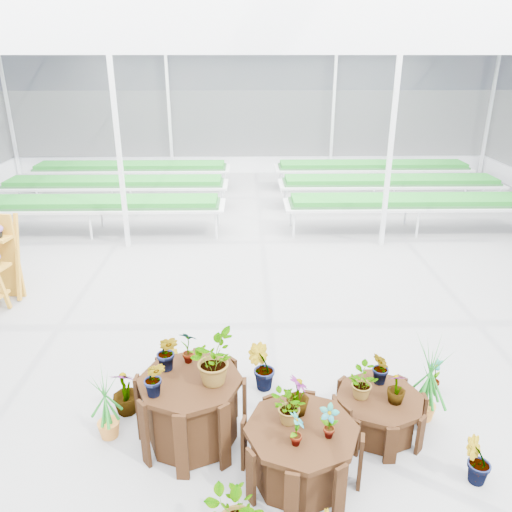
{
  "coord_description": "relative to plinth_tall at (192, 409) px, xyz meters",
  "views": [
    {
      "loc": [
        -0.2,
        -7.07,
        4.2
      ],
      "look_at": [
        -0.06,
        0.11,
        1.3
      ],
      "focal_mm": 35.0,
      "sensor_mm": 36.0,
      "label": 1
    }
  ],
  "objects": [
    {
      "name": "nursery_benches",
      "position": [
        0.85,
        9.6,
        0.0
      ],
      "size": [
        16.0,
        7.0,
        0.84
      ],
      "primitive_type": null,
      "color": "silver",
      "rests_on": "ground"
    },
    {
      "name": "plinth_tall",
      "position": [
        0.0,
        0.0,
        0.0
      ],
      "size": [
        1.31,
        1.31,
        0.84
      ],
      "primitive_type": "cylinder",
      "rotation": [
        0.0,
        0.0,
        -0.08
      ],
      "color": "black",
      "rests_on": "ground"
    },
    {
      "name": "plinth_low",
      "position": [
        2.2,
        0.1,
        -0.18
      ],
      "size": [
        1.08,
        1.08,
        0.48
      ],
      "primitive_type": "cylinder",
      "rotation": [
        0.0,
        0.0,
        0.01
      ],
      "color": "black",
      "rests_on": "ground"
    },
    {
      "name": "steel_frame",
      "position": [
        0.85,
        2.4,
        1.83
      ],
      "size": [
        18.0,
        24.0,
        4.5
      ],
      "primitive_type": null,
      "color": "silver",
      "rests_on": "ground"
    },
    {
      "name": "plinth_mid",
      "position": [
        1.2,
        -0.6,
        -0.09
      ],
      "size": [
        1.49,
        1.49,
        0.65
      ],
      "primitive_type": "cylinder",
      "rotation": [
        0.0,
        0.0,
        -0.24
      ],
      "color": "black",
      "rests_on": "ground"
    },
    {
      "name": "nursery_plants",
      "position": [
        0.88,
        -0.04,
        0.17
      ],
      "size": [
        4.46,
        2.94,
        1.42
      ],
      "color": "#196E1F",
      "rests_on": "ground"
    },
    {
      "name": "greenhouse_shell",
      "position": [
        0.85,
        2.4,
        1.83
      ],
      "size": [
        18.0,
        24.0,
        4.5
      ],
      "primitive_type": null,
      "color": "white",
      "rests_on": "ground"
    },
    {
      "name": "ground_plane",
      "position": [
        0.85,
        2.4,
        -0.42
      ],
      "size": [
        24.0,
        24.0,
        0.0
      ],
      "primitive_type": "plane",
      "color": "gray",
      "rests_on": "ground"
    }
  ]
}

